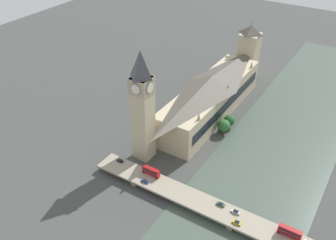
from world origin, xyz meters
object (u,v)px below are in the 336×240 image
car_northbound_tail (221,204)px  car_southbound_lead (120,161)px  victoria_tower (248,53)px  double_decker_bus_mid (290,232)px  parliament_hall (211,95)px  road_bridge (234,218)px  double_decker_bus_rear (151,171)px  car_southbound_tail (145,181)px  car_northbound_mid (236,212)px  clock_tower (142,104)px  car_southbound_mid (237,222)px

car_northbound_tail → car_southbound_lead: 64.11m
victoria_tower → double_decker_bus_mid: victoria_tower is taller
parliament_hall → road_bridge: (-55.20, 83.55, -11.31)m
parliament_hall → double_decker_bus_rear: parliament_hall is taller
parliament_hall → car_southbound_tail: bearing=92.9°
parliament_hall → car_southbound_lead: size_ratio=27.79×
parliament_hall → car_southbound_tail: size_ratio=23.85×
double_decker_bus_mid → car_northbound_mid: (26.61, 0.09, -2.03)m
parliament_hall → double_decker_bus_mid: (-81.34, 80.88, -7.71)m
car_northbound_mid → clock_tower: bearing=-14.4°
car_southbound_tail → clock_tower: bearing=-54.3°
road_bridge → car_northbound_mid: 3.06m
road_bridge → car_southbound_tail: size_ratio=35.83×
clock_tower → car_northbound_mid: (-66.92, 17.19, -31.61)m
car_southbound_tail → road_bridge: bearing=-176.3°
double_decker_bus_mid → car_northbound_tail: double_decker_bus_mid is taller
victoria_tower → car_southbound_tail: bearing=91.7°
victoria_tower → car_northbound_tail: size_ratio=11.07×
victoria_tower → car_southbound_lead: bearing=83.1°
double_decker_bus_mid → clock_tower: bearing=-10.4°
parliament_hall → victoria_tower: size_ratio=2.23×
car_southbound_lead → clock_tower: bearing=-108.6°
clock_tower → victoria_tower: size_ratio=1.41×
double_decker_bus_mid → double_decker_bus_rear: (77.47, -0.68, -0.14)m
double_decker_bus_rear → car_southbound_lead: size_ratio=2.70×
car_northbound_mid → car_southbound_mid: car_northbound_mid is taller
clock_tower → road_bridge: 77.68m
clock_tower → car_southbound_mid: bearing=161.7°
road_bridge → double_decker_bus_mid: double_decker_bus_mid is taller
clock_tower → double_decker_bus_rear: 37.56m
double_decker_bus_mid → car_northbound_tail: bearing=-0.9°
clock_tower → double_decker_bus_rear: clock_tower is taller
car_northbound_tail → car_southbound_tail: 42.43m
car_northbound_mid → car_southbound_tail: (50.32, 5.88, -0.04)m
clock_tower → car_northbound_mid: bearing=165.6°
victoria_tower → car_southbound_mid: victoria_tower is taller
clock_tower → car_southbound_lead: (5.59, 16.64, -31.62)m
car_southbound_lead → car_southbound_tail: bearing=163.8°
road_bridge → double_decker_bus_mid: 26.51m
car_southbound_mid → car_southbound_tail: car_southbound_mid is taller
car_southbound_mid → car_northbound_mid: bearing=-61.7°
car_southbound_mid → clock_tower: bearing=-18.3°
parliament_hall → victoria_tower: (0.05, -66.07, 7.60)m
car_southbound_mid → double_decker_bus_mid: bearing=-165.5°
double_decker_bus_rear → car_southbound_mid: 54.52m
car_southbound_mid → double_decker_bus_rear: bearing=-7.1°
clock_tower → victoria_tower: (-12.14, -129.85, -14.26)m
double_decker_bus_rear → car_southbound_tail: size_ratio=2.31×
victoria_tower → road_bridge: bearing=110.3°
parliament_hall → clock_tower: (12.19, 63.78, 21.87)m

